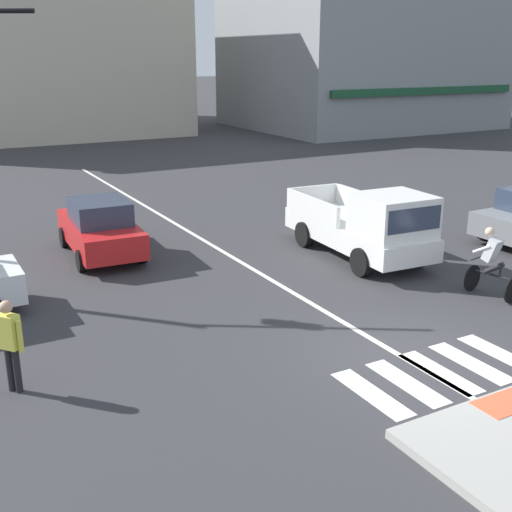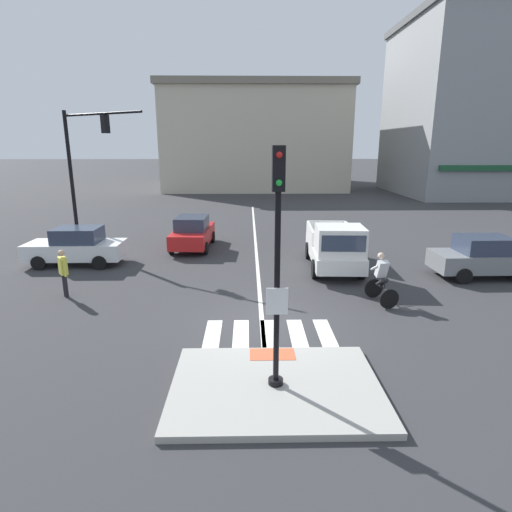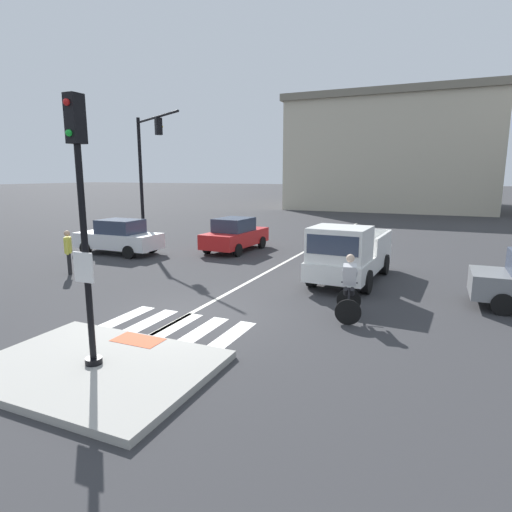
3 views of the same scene
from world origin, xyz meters
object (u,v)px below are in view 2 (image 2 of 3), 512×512
Objects in this scene: traffic_light_mast at (82,160)px; pedestrian_at_curb_left at (63,270)px; signal_pole at (278,249)px; car_red_westbound_far at (193,232)px; cyclist at (381,277)px; car_grey_cross_right at (485,257)px; pickup_truck_white_eastbound_mid at (335,248)px; car_white_cross_left at (76,246)px.

pedestrian_at_curb_left is at bearing -76.70° from traffic_light_mast.
signal_pole is at bearing -40.33° from pedestrian_at_curb_left.
signal_pole is 13.48m from car_red_westbound_far.
signal_pole is 2.94× the size of cyclist.
pedestrian_at_curb_left is at bearing -172.81° from car_grey_cross_right.
signal_pole reaches higher than car_red_westbound_far.
pickup_truck_white_eastbound_mid is at bearing 16.68° from pedestrian_at_curb_left.
signal_pole is 9.28m from pedestrian_at_curb_left.
car_white_cross_left is at bearing 106.18° from pedestrian_at_curb_left.
car_red_westbound_far is 0.80× the size of pickup_truck_white_eastbound_mid.
signal_pole is at bearing -108.93° from pickup_truck_white_eastbound_mid.
car_grey_cross_right is at bearing 7.19° from pedestrian_at_curb_left.
pedestrian_at_curb_left is (-15.68, -1.98, 0.17)m from car_grey_cross_right.
traffic_light_mast reaches higher than pedestrian_at_curb_left.
car_white_cross_left is 17.00m from car_grey_cross_right.
pedestrian_at_curb_left is (-3.51, -7.00, 0.17)m from car_red_westbound_far.
car_grey_cross_right is at bearing 28.54° from cyclist.
car_grey_cross_right is 0.79× the size of pickup_truck_white_eastbound_mid.
traffic_light_mast is 6.30m from car_red_westbound_far.
pedestrian_at_curb_left is (1.19, -4.10, 0.17)m from car_white_cross_left.
signal_pole is 1.20× the size of car_white_cross_left.
signal_pole reaches higher than cyclist.
car_white_cross_left is 0.98× the size of car_red_westbound_far.
car_white_cross_left and car_red_westbound_far have the same top height.
pedestrian_at_curb_left is (-6.89, 5.85, -2.14)m from signal_pole.
pickup_truck_white_eastbound_mid is (6.40, -4.03, 0.17)m from car_red_westbound_far.
car_white_cross_left is 0.79× the size of pickup_truck_white_eastbound_mid.
traffic_light_mast is at bearing 160.59° from pickup_truck_white_eastbound_mid.
cyclist is (11.89, -4.83, 0.06)m from car_white_cross_left.
pickup_truck_white_eastbound_mid is (3.02, 8.82, -2.14)m from signal_pole.
pedestrian_at_curb_left is at bearing 139.67° from signal_pole.
cyclist is at bearing 53.28° from signal_pole.
signal_pole reaches higher than car_white_cross_left.
cyclist is (-4.97, -2.71, 0.06)m from car_grey_cross_right.
pickup_truck_white_eastbound_mid reaches higher than car_white_cross_left.
cyclist is at bearing -47.04° from car_red_westbound_far.
cyclist is at bearing -3.88° from pedestrian_at_curb_left.
traffic_light_mast is at bearing 99.16° from car_white_cross_left.
pedestrian_at_curb_left is at bearing -163.32° from pickup_truck_white_eastbound_mid.
signal_pole is 13.02m from car_white_cross_left.
car_grey_cross_right is at bearing -9.74° from pickup_truck_white_eastbound_mid.
signal_pole is at bearing -75.27° from car_red_westbound_far.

